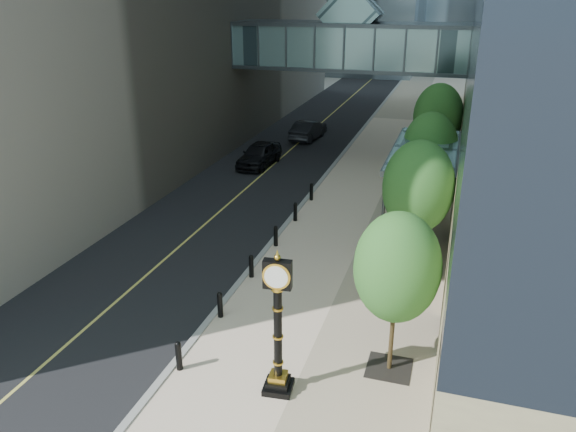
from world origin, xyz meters
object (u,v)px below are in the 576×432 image
object	(u,v)px
pedestrian	(384,240)
car_far	(308,130)
street_clock	(278,334)
car_near	(259,154)

from	to	relation	value
pedestrian	car_far	world-z (taller)	pedestrian
street_clock	pedestrian	bearing A→B (deg)	74.42
street_clock	pedestrian	size ratio (longest dim) A/B	2.41
street_clock	car_far	world-z (taller)	street_clock
car_near	car_far	distance (m)	8.07
pedestrian	car_near	distance (m)	15.62
car_far	car_near	bearing A→B (deg)	86.32
pedestrian	street_clock	bearing A→B (deg)	82.78
pedestrian	car_far	xyz separation A→B (m)	(-8.88, 19.85, -0.22)
pedestrian	car_near	bearing A→B (deg)	-46.66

